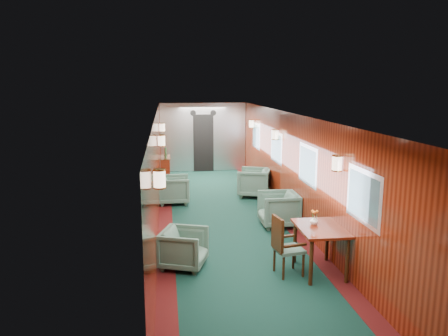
# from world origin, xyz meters

# --- Properties ---
(room) EXTENTS (12.00, 12.10, 2.40)m
(room) POSITION_xyz_m (0.00, 0.00, 1.63)
(room) COLOR black
(room) RESTS_ON ground
(bulkhead) EXTENTS (2.98, 0.17, 2.39)m
(bulkhead) POSITION_xyz_m (0.00, 5.91, 1.18)
(bulkhead) COLOR silver
(bulkhead) RESTS_ON ground
(windows_right) EXTENTS (0.02, 8.60, 0.80)m
(windows_right) POSITION_xyz_m (1.49, 0.25, 1.45)
(windows_right) COLOR silver
(windows_right) RESTS_ON ground
(wall_sconces) EXTENTS (2.97, 7.97, 0.25)m
(wall_sconces) POSITION_xyz_m (0.00, 0.57, 1.79)
(wall_sconces) COLOR beige
(wall_sconces) RESTS_ON ground
(dining_table) EXTENTS (0.73, 1.04, 0.77)m
(dining_table) POSITION_xyz_m (1.14, -2.79, 0.65)
(dining_table) COLOR #651E0D
(dining_table) RESTS_ON ground
(side_chair) EXTENTS (0.51, 0.52, 0.98)m
(side_chair) POSITION_xyz_m (0.53, -2.81, 0.53)
(side_chair) COLOR #1B4036
(side_chair) RESTS_ON ground
(credenza) EXTENTS (0.29, 0.93, 1.11)m
(credenza) POSITION_xyz_m (-1.34, 4.09, 0.43)
(credenza) COLOR #651E0D
(credenza) RESTS_ON ground
(flower_vase) EXTENTS (0.14, 0.14, 0.14)m
(flower_vase) POSITION_xyz_m (1.08, -2.65, 0.84)
(flower_vase) COLOR white
(flower_vase) RESTS_ON dining_table
(armchair_left_near) EXTENTS (0.91, 0.90, 0.66)m
(armchair_left_near) POSITION_xyz_m (-1.05, -2.28, 0.33)
(armchair_left_near) COLOR #1B4036
(armchair_left_near) RESTS_ON ground
(armchair_left_far) EXTENTS (0.79, 0.77, 0.72)m
(armchair_left_far) POSITION_xyz_m (-1.12, 1.76, 0.36)
(armchair_left_far) COLOR #1B4036
(armchair_left_far) RESTS_ON ground
(armchair_right_near) EXTENTS (0.82, 0.80, 0.74)m
(armchair_right_near) POSITION_xyz_m (1.08, -0.37, 0.37)
(armchair_right_near) COLOR #1B4036
(armchair_right_near) RESTS_ON ground
(armchair_right_far) EXTENTS (1.08, 1.06, 0.77)m
(armchair_right_far) POSITION_xyz_m (1.07, 2.19, 0.39)
(armchair_right_far) COLOR #1B4036
(armchair_right_far) RESTS_ON ground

